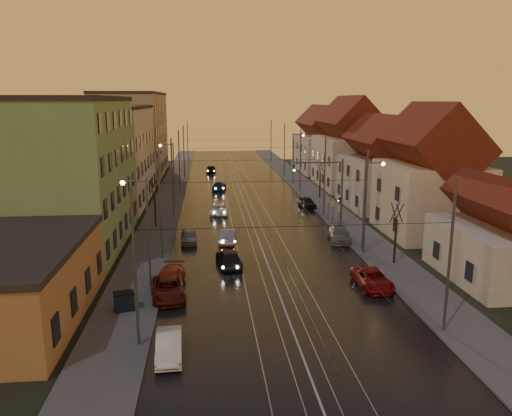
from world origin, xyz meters
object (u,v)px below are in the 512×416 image
object	(u,v)px
driving_car_3	(219,186)
parked_left_3	(189,237)
street_lamp_1	(368,196)
traffic_light_mast	(332,185)
parked_right_0	(372,279)
parked_right_2	(307,202)
driving_car_0	(229,258)
parked_left_1	(168,289)
driving_car_1	(228,236)
dumpster	(124,302)
street_lamp_0	(143,224)
street_lamp_3	(295,153)
parked_left_0	(169,346)
parked_right_1	(339,234)
parked_left_2	(169,278)
street_lamp_2	(171,168)
driving_car_2	(219,209)
driving_car_4	(211,169)

from	to	relation	value
driving_car_3	parked_left_3	xyz separation A→B (m)	(-3.53, -27.67, -0.02)
street_lamp_1	traffic_light_mast	world-z (taller)	street_lamp_1
parked_right_0	parked_right_2	world-z (taller)	parked_right_2
driving_car_0	parked_left_3	distance (m)	7.88
driving_car_3	parked_left_1	bearing A→B (deg)	91.46
driving_car_1	parked_right_0	world-z (taller)	driving_car_1
parked_left_3	dumpster	xyz separation A→B (m)	(-3.51, -15.25, 0.08)
parked_right_0	driving_car_1	bearing A→B (deg)	127.58
street_lamp_1	street_lamp_0	bearing A→B (deg)	-156.28
street_lamp_3	parked_left_0	size ratio (longest dim) A/B	2.14
driving_car_3	parked_left_1	xyz separation A→B (m)	(-4.44, -40.83, 0.01)
street_lamp_1	parked_right_1	world-z (taller)	street_lamp_1
street_lamp_1	driving_car_1	bearing A→B (deg)	163.20
parked_left_2	parked_left_0	bearing A→B (deg)	-78.66
parked_right_0	driving_car_0	bearing A→B (deg)	150.36
driving_car_3	parked_left_0	size ratio (longest dim) A/B	1.18
street_lamp_2	driving_car_2	size ratio (longest dim) A/B	1.81
parked_right_1	parked_left_1	bearing A→B (deg)	-132.87
street_lamp_2	driving_car_1	xyz separation A→B (m)	(6.16, -16.36, -4.20)
street_lamp_0	street_lamp_3	world-z (taller)	same
street_lamp_2	parked_right_2	xyz separation A→B (m)	(16.58, -1.71, -4.23)
parked_left_1	parked_left_3	world-z (taller)	parked_left_1
driving_car_0	driving_car_1	xyz separation A→B (m)	(0.20, 6.87, -0.06)
street_lamp_2	parked_left_0	distance (m)	37.60
street_lamp_2	driving_car_4	xyz separation A→B (m)	(5.05, 29.73, -4.17)
parked_right_2	parked_right_1	bearing A→B (deg)	-97.17
driving_car_2	street_lamp_3	bearing A→B (deg)	-120.37
driving_car_1	dumpster	size ratio (longest dim) A/B	3.45
driving_car_2	parked_left_2	xyz separation A→B (m)	(-4.11, -23.03, 0.04)
parked_left_1	street_lamp_0	bearing A→B (deg)	135.25
traffic_light_mast	driving_car_1	xyz separation A→B (m)	(-10.94, -4.36, -3.92)
parked_right_0	street_lamp_2	bearing A→B (deg)	118.34
parked_left_1	parked_left_3	xyz separation A→B (m)	(0.91, 13.17, -0.03)
parked_right_1	parked_left_3	bearing A→B (deg)	-175.13
driving_car_2	dumpster	xyz separation A→B (m)	(-6.59, -27.11, 0.09)
parked_left_0	street_lamp_3	bearing A→B (deg)	70.47
street_lamp_2	driving_car_3	bearing A→B (deg)	62.29
driving_car_0	dumpster	size ratio (longest dim) A/B	3.64
parked_left_2	dumpster	bearing A→B (deg)	-114.07
parked_left_2	dumpster	xyz separation A→B (m)	(-2.49, -4.08, 0.05)
parked_left_2	driving_car_4	bearing A→B (deg)	93.71
parked_left_2	street_lamp_3	bearing A→B (deg)	76.18
traffic_light_mast	parked_right_0	distance (m)	17.25
parked_left_1	parked_right_0	world-z (taller)	parked_left_1
parked_left_0	parked_right_2	bearing A→B (deg)	65.19
parked_left_2	parked_right_2	world-z (taller)	parked_right_2
street_lamp_3	parked_left_3	size ratio (longest dim) A/B	2.20
street_lamp_1	dumpster	distance (m)	22.70
street_lamp_0	driving_car_4	bearing A→B (deg)	85.00
dumpster	driving_car_1	bearing A→B (deg)	49.23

